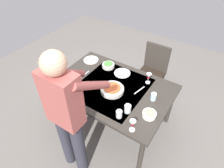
# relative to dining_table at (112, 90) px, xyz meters

# --- Properties ---
(ground_plane) EXTENTS (6.00, 6.00, 0.00)m
(ground_plane) POSITION_rel_dining_table_xyz_m (0.00, 0.00, -0.66)
(ground_plane) COLOR #66605B
(dining_table) EXTENTS (1.54, 1.06, 0.72)m
(dining_table) POSITION_rel_dining_table_xyz_m (0.00, 0.00, 0.00)
(dining_table) COLOR #332D28
(dining_table) RESTS_ON ground_plane
(chair_near) EXTENTS (0.40, 0.40, 0.91)m
(chair_near) POSITION_rel_dining_table_xyz_m (-0.20, -0.91, -0.13)
(chair_near) COLOR black
(chair_near) RESTS_ON ground_plane
(person_server) EXTENTS (0.42, 0.61, 1.69)m
(person_server) POSITION_rel_dining_table_xyz_m (0.01, 0.79, 0.31)
(person_server) COLOR #2D2D38
(person_server) RESTS_ON ground_plane
(wine_bottle) EXTENTS (0.07, 0.07, 0.30)m
(wine_bottle) POSITION_rel_dining_table_xyz_m (0.30, 0.43, 0.17)
(wine_bottle) COLOR black
(wine_bottle) RESTS_ON dining_table
(wine_glass_left) EXTENTS (0.07, 0.07, 0.15)m
(wine_glass_left) POSITION_rel_dining_table_xyz_m (-0.36, -0.34, 0.17)
(wine_glass_left) COLOR white
(wine_glass_left) RESTS_ON dining_table
(wine_glass_right) EXTENTS (0.07, 0.07, 0.15)m
(wine_glass_right) POSITION_rel_dining_table_xyz_m (-0.55, 0.45, 0.17)
(wine_glass_right) COLOR white
(wine_glass_right) RESTS_ON dining_table
(water_cup_near_left) EXTENTS (0.08, 0.08, 0.10)m
(water_cup_near_left) POSITION_rel_dining_table_xyz_m (-0.38, 0.26, 0.11)
(water_cup_near_left) COLOR silver
(water_cup_near_left) RESTS_ON dining_table
(water_cup_near_right) EXTENTS (0.07, 0.07, 0.09)m
(water_cup_near_right) POSITION_rel_dining_table_xyz_m (0.39, 0.23, 0.11)
(water_cup_near_right) COLOR silver
(water_cup_near_right) RESTS_ON dining_table
(water_cup_far_left) EXTENTS (0.07, 0.07, 0.09)m
(water_cup_far_left) POSITION_rel_dining_table_xyz_m (-0.34, 0.37, 0.11)
(water_cup_far_left) COLOR silver
(water_cup_far_left) RESTS_ON dining_table
(water_cup_far_right) EXTENTS (0.07, 0.07, 0.10)m
(water_cup_far_right) POSITION_rel_dining_table_xyz_m (-0.55, -0.08, 0.11)
(water_cup_far_right) COLOR silver
(water_cup_far_right) RESTS_ON dining_table
(serving_bowl_pasta) EXTENTS (0.30, 0.30, 0.07)m
(serving_bowl_pasta) POSITION_rel_dining_table_xyz_m (-0.05, 0.07, 0.10)
(serving_bowl_pasta) COLOR silver
(serving_bowl_pasta) RESTS_ON dining_table
(side_bowl_salad) EXTENTS (0.18, 0.18, 0.07)m
(side_bowl_salad) POSITION_rel_dining_table_xyz_m (0.29, -0.33, 0.10)
(side_bowl_salad) COLOR silver
(side_bowl_salad) RESTS_ON dining_table
(side_bowl_bread) EXTENTS (0.16, 0.16, 0.07)m
(side_bowl_bread) POSITION_rel_dining_table_xyz_m (-0.62, 0.18, 0.10)
(side_bowl_bread) COLOR silver
(side_bowl_bread) RESTS_ON dining_table
(dinner_plate_near) EXTENTS (0.23, 0.23, 0.01)m
(dinner_plate_near) POSITION_rel_dining_table_xyz_m (0.61, -0.33, 0.07)
(dinner_plate_near) COLOR silver
(dinner_plate_near) RESTS_ON dining_table
(dinner_plate_far) EXTENTS (0.23, 0.23, 0.01)m
(dinner_plate_far) POSITION_rel_dining_table_xyz_m (0.03, -0.32, 0.07)
(dinner_plate_far) COLOR silver
(dinner_plate_far) RESTS_ON dining_table
(table_knife) EXTENTS (0.06, 0.20, 0.00)m
(table_knife) POSITION_rel_dining_table_xyz_m (-0.33, -0.14, 0.07)
(table_knife) COLOR silver
(table_knife) RESTS_ON dining_table
(table_fork) EXTENTS (0.01, 0.18, 0.00)m
(table_fork) POSITION_rel_dining_table_xyz_m (0.46, -0.01, 0.07)
(table_fork) COLOR silver
(table_fork) RESTS_ON dining_table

